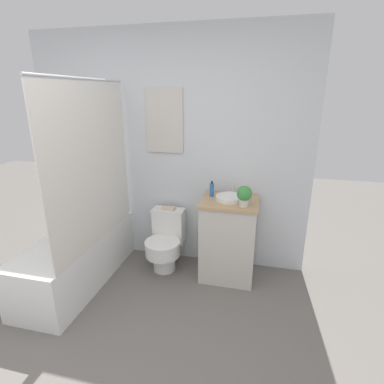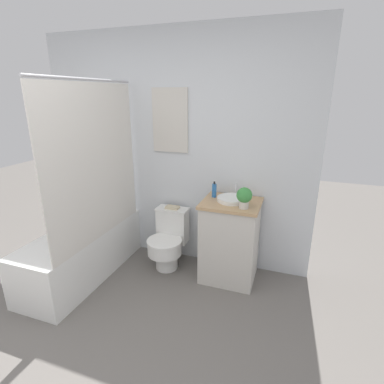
{
  "view_description": "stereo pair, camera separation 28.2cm",
  "coord_description": "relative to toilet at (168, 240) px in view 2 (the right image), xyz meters",
  "views": [
    {
      "loc": [
        1.02,
        -1.1,
        1.85
      ],
      "look_at": [
        0.39,
        1.51,
        0.97
      ],
      "focal_mm": 28.0,
      "sensor_mm": 36.0,
      "label": 1
    },
    {
      "loc": [
        1.29,
        -1.02,
        1.85
      ],
      "look_at": [
        0.39,
        1.51,
        0.97
      ],
      "focal_mm": 28.0,
      "sensor_mm": 36.0,
      "label": 2
    }
  ],
  "objects": [
    {
      "name": "book_on_tank",
      "position": [
        0.0,
        0.13,
        0.34
      ],
      "size": [
        0.15,
        0.1,
        0.02
      ],
      "color": "beige",
      "rests_on": "toilet"
    },
    {
      "name": "wall_back",
      "position": [
        -0.05,
        0.29,
        0.94
      ],
      "size": [
        3.04,
        0.07,
        2.5
      ],
      "color": "silver",
      "rests_on": "ground_plane"
    },
    {
      "name": "vanity",
      "position": [
        0.69,
        0.0,
        0.11
      ],
      "size": [
        0.57,
        0.5,
        0.85
      ],
      "color": "beige",
      "rests_on": "ground_plane"
    },
    {
      "name": "toilet",
      "position": [
        0.0,
        0.0,
        0.0
      ],
      "size": [
        0.38,
        0.51,
        0.64
      ],
      "color": "white",
      "rests_on": "ground_plane"
    },
    {
      "name": "shower_area",
      "position": [
        -0.77,
        -0.46,
        -0.0
      ],
      "size": [
        0.56,
        1.44,
        1.98
      ],
      "color": "white",
      "rests_on": "ground_plane"
    },
    {
      "name": "sink",
      "position": [
        0.69,
        0.02,
        0.56
      ],
      "size": [
        0.29,
        0.33,
        0.13
      ],
      "color": "white",
      "rests_on": "vanity"
    },
    {
      "name": "potted_plant",
      "position": [
        0.83,
        -0.13,
        0.65
      ],
      "size": [
        0.14,
        0.14,
        0.2
      ],
      "color": "beige",
      "rests_on": "vanity"
    },
    {
      "name": "soap_bottle",
      "position": [
        0.49,
        0.08,
        0.61
      ],
      "size": [
        0.05,
        0.05,
        0.16
      ],
      "color": "#2D6BB2",
      "rests_on": "vanity"
    }
  ]
}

